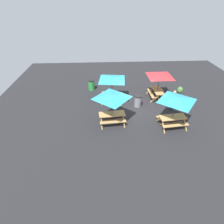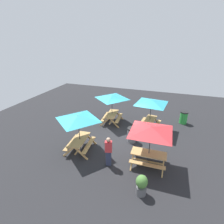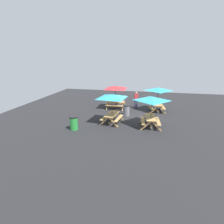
% 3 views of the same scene
% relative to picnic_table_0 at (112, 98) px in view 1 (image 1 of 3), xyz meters
% --- Properties ---
extents(ground_plane, '(24.00, 24.00, 0.00)m').
position_rel_picnic_table_0_xyz_m(ground_plane, '(-2.06, -1.51, -1.99)').
color(ground_plane, '#232326').
rests_on(ground_plane, ground).
extents(picnic_table_0, '(2.16, 2.16, 2.34)m').
position_rel_picnic_table_0_xyz_m(picnic_table_0, '(0.00, 0.00, 0.00)').
color(picnic_table_0, tan).
rests_on(picnic_table_0, ground).
extents(picnic_table_1, '(2.83, 2.83, 2.34)m').
position_rel_picnic_table_0_xyz_m(picnic_table_1, '(-4.15, -3.44, 0.00)').
color(picnic_table_1, tan).
rests_on(picnic_table_1, ground).
extents(picnic_table_2, '(2.81, 2.81, 2.34)m').
position_rel_picnic_table_0_xyz_m(picnic_table_2, '(-0.16, -2.95, 0.00)').
color(picnic_table_2, tan).
rests_on(picnic_table_2, ground).
extents(picnic_table_3, '(2.20, 2.20, 2.34)m').
position_rel_picnic_table_0_xyz_m(picnic_table_3, '(-4.11, 0.60, 0.00)').
color(picnic_table_3, tan).
rests_on(picnic_table_3, ground).
extents(trash_bin_green, '(0.59, 0.59, 0.98)m').
position_rel_picnic_table_0_xyz_m(trash_bin_green, '(1.69, -5.34, -1.49)').
color(trash_bin_green, green).
rests_on(trash_bin_green, ground).
extents(trash_bin_gray, '(0.59, 0.59, 0.98)m').
position_rel_picnic_table_0_xyz_m(trash_bin_gray, '(-2.20, -2.09, -1.49)').
color(trash_bin_gray, gray).
rests_on(trash_bin_gray, ground).
extents(potted_plant_0, '(0.50, 0.50, 1.00)m').
position_rel_picnic_table_0_xyz_m(potted_plant_0, '(-6.15, -3.43, -1.46)').
color(potted_plant_0, '#59595B').
rests_on(potted_plant_0, ground).
extents(person_standing, '(0.31, 0.40, 1.67)m').
position_rel_picnic_table_0_xyz_m(person_standing, '(-4.82, -1.46, -1.10)').
color(person_standing, '#2D334C').
rests_on(person_standing, ground).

